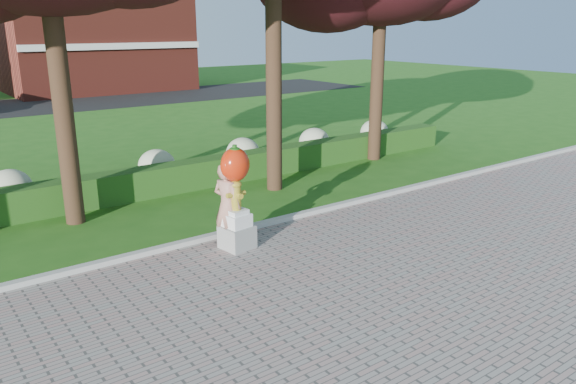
# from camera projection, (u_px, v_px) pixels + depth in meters

# --- Properties ---
(ground) EXTENTS (100.00, 100.00, 0.00)m
(ground) POSITION_uv_depth(u_px,v_px,m) (292.00, 291.00, 10.02)
(ground) COLOR #245A16
(ground) RESTS_ON ground
(curb) EXTENTS (40.00, 0.18, 0.15)m
(curb) POSITION_uv_depth(u_px,v_px,m) (210.00, 238.00, 12.31)
(curb) COLOR #ADADA5
(curb) RESTS_ON ground
(lawn_hedge) EXTENTS (24.00, 0.70, 0.80)m
(lawn_hedge) POSITION_uv_depth(u_px,v_px,m) (138.00, 184.00, 15.30)
(lawn_hedge) COLOR #254D16
(lawn_hedge) RESTS_ON ground
(hydrangea_row) EXTENTS (20.10, 1.10, 0.99)m
(hydrangea_row) POSITION_uv_depth(u_px,v_px,m) (143.00, 168.00, 16.35)
(hydrangea_row) COLOR #BBC697
(hydrangea_row) RESTS_ON ground
(building_right) EXTENTS (12.00, 8.00, 6.40)m
(building_right) POSITION_uv_depth(u_px,v_px,m) (95.00, 44.00, 39.85)
(building_right) COLOR maroon
(building_right) RESTS_ON ground
(hydrant_sculpture) EXTENTS (0.68, 0.68, 2.22)m
(hydrant_sculpture) POSITION_uv_depth(u_px,v_px,m) (236.00, 195.00, 11.52)
(hydrant_sculpture) COLOR gray
(hydrant_sculpture) RESTS_ON walkway
(woman) EXTENTS (0.62, 0.77, 1.83)m
(woman) POSITION_uv_depth(u_px,v_px,m) (227.00, 206.00, 11.65)
(woman) COLOR #AE7663
(woman) RESTS_ON walkway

